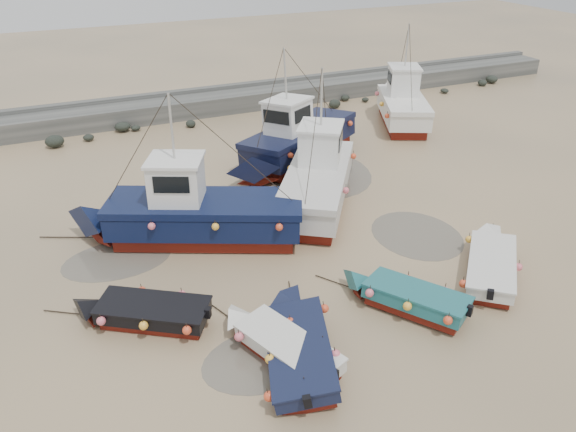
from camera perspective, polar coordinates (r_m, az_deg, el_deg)
name	(u,v)px	position (r m, az deg, el deg)	size (l,w,h in m)	color
ground	(356,285)	(21.09, 6.90, -7.01)	(120.00, 120.00, 0.00)	tan
seawall	(195,106)	(39.44, -9.44, 11.01)	(60.00, 4.92, 1.50)	#605F5B
puddle_a	(267,358)	(17.94, -2.15, -14.22)	(4.15, 4.15, 0.01)	#5E584B
puddle_b	(417,235)	(24.70, 12.95, -1.87)	(3.69, 3.69, 0.01)	#5E584B
puddle_c	(117,260)	(23.41, -16.97, -4.25)	(4.28, 4.28, 0.01)	#5E584B
puddle_d	(315,171)	(30.13, 2.74, 4.57)	(5.68, 5.68, 0.01)	#5E584B
dinghy_0	(281,342)	(17.66, -0.72, -12.64)	(2.75, 5.67, 1.43)	maroon
dinghy_1	(301,343)	(17.64, 1.34, -12.76)	(3.38, 6.43, 1.43)	maroon
dinghy_2	(406,295)	(19.95, 11.88, -7.84)	(3.86, 5.21, 1.43)	maroon
dinghy_3	(493,261)	(22.70, 20.06, -4.31)	(5.06, 5.29, 1.43)	maroon
dinghy_4	(143,309)	(19.51, -14.50, -9.16)	(5.36, 3.85, 1.43)	maroon
cabin_boat_0	(190,212)	(23.45, -9.94, 0.39)	(10.69, 6.36, 6.22)	maroon
cabin_boat_1	(319,175)	(26.45, 3.17, 4.16)	(7.28, 9.74, 6.22)	maroon
cabin_boat_2	(295,140)	(30.75, 0.70, 7.75)	(9.99, 6.88, 6.22)	maroon
cabin_boat_3	(402,102)	(37.88, 11.48, 11.28)	(5.42, 8.94, 6.22)	maroon
person	(229,241)	(23.77, -6.03, -2.53)	(0.67, 0.44, 1.84)	#191A36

